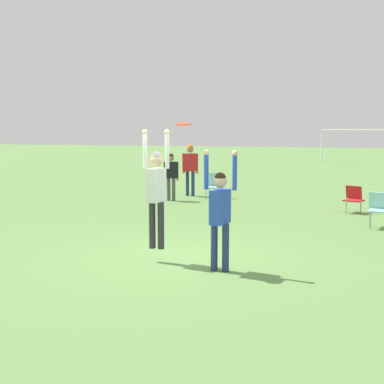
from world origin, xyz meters
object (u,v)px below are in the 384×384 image
at_px(camping_chair_3, 354,197).
at_px(person_spectator_near, 171,173).
at_px(person_jumping, 156,186).
at_px(frisbee, 183,124).
at_px(camping_chair_1, 380,207).
at_px(person_spectator_far, 190,164).
at_px(camping_chair_2, 215,184).
at_px(person_defending, 220,208).

distance_m(camping_chair_3, person_spectator_near, 6.01).
height_order(person_jumping, person_spectator_near, person_jumping).
bearing_deg(frisbee, person_jumping, 152.76).
relative_size(camping_chair_1, person_spectator_far, 0.47).
bearing_deg(camping_chair_1, frisbee, 70.42).
xyz_separation_m(camping_chair_1, camping_chair_3, (-0.61, 2.32, -0.07)).
xyz_separation_m(frisbee, camping_chair_2, (-1.75, 9.28, -2.01)).
bearing_deg(person_jumping, person_spectator_near, 29.82).
height_order(camping_chair_2, person_spectator_far, person_spectator_far).
distance_m(person_jumping, person_spectator_near, 8.36).
xyz_separation_m(camping_chair_1, person_spectator_near, (-6.53, 3.24, 0.43)).
relative_size(camping_chair_1, person_spectator_near, 0.54).
bearing_deg(frisbee, person_spectator_near, 110.09).
bearing_deg(person_spectator_far, camping_chair_2, -39.91).
distance_m(person_jumping, camping_chair_1, 6.33).
bearing_deg(camping_chair_3, person_spectator_near, 17.21).
bearing_deg(camping_chair_1, person_spectator_far, -21.60).
relative_size(frisbee, person_spectator_far, 0.15).
relative_size(camping_chair_3, person_spectator_near, 0.48).
bearing_deg(person_spectator_far, person_defending, -86.86).
bearing_deg(camping_chair_3, frisbee, 94.79).
relative_size(person_jumping, person_defending, 1.04).
bearing_deg(person_jumping, person_defending, -90.00).
bearing_deg(person_defending, person_jumping, -90.00).
xyz_separation_m(camping_chair_1, camping_chair_2, (-5.24, 4.22, -0.01)).
distance_m(person_jumping, frisbee, 1.31).
height_order(person_defending, camping_chair_2, person_defending).
relative_size(camping_chair_1, camping_chair_3, 1.13).
height_order(frisbee, camping_chair_3, frisbee).
bearing_deg(camping_chair_2, person_spectator_far, -35.96).
distance_m(person_defending, camping_chair_3, 7.71).
xyz_separation_m(person_defending, person_spectator_far, (-3.44, 9.70, 0.04)).
relative_size(camping_chair_1, camping_chair_2, 0.97).
height_order(person_jumping, camping_chair_2, person_jumping).
xyz_separation_m(person_jumping, person_spectator_far, (-2.18, 9.41, -0.27)).
relative_size(person_defending, camping_chair_3, 2.71).
xyz_separation_m(person_jumping, person_spectator_near, (-2.42, 7.99, -0.47)).
bearing_deg(person_jumping, person_spectator_far, 25.96).
height_order(person_defending, person_spectator_far, person_defending).
bearing_deg(camping_chair_2, camping_chair_1, 128.77).
xyz_separation_m(camping_chair_2, camping_chair_3, (4.63, -1.90, -0.06)).
height_order(person_defending, camping_chair_3, person_defending).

